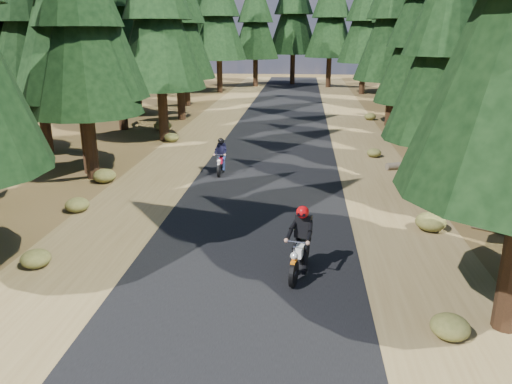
# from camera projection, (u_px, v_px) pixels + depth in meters

# --- Properties ---
(ground) EXTENTS (120.00, 120.00, 0.00)m
(ground) POSITION_uv_depth(u_px,v_px,m) (251.00, 244.00, 14.35)
(ground) COLOR #473719
(ground) RESTS_ON ground
(road) EXTENTS (6.00, 100.00, 0.01)m
(road) POSITION_uv_depth(u_px,v_px,m) (265.00, 191.00, 19.08)
(road) COLOR black
(road) RESTS_ON ground
(shoulder_l) EXTENTS (3.20, 100.00, 0.01)m
(shoulder_l) POSITION_uv_depth(u_px,v_px,m) (148.00, 188.00, 19.50)
(shoulder_l) COLOR brown
(shoulder_l) RESTS_ON ground
(shoulder_r) EXTENTS (3.20, 100.00, 0.01)m
(shoulder_r) POSITION_uv_depth(u_px,v_px,m) (387.00, 195.00, 18.67)
(shoulder_r) COLOR brown
(shoulder_r) RESTS_ON ground
(log_near) EXTENTS (5.94, 2.59, 0.32)m
(log_near) POSITION_uv_depth(u_px,v_px,m) (448.00, 162.00, 22.77)
(log_near) COLOR #4C4233
(log_near) RESTS_ON ground
(understory_shrubs) EXTENTS (15.68, 31.16, 0.64)m
(understory_shrubs) POSITION_uv_depth(u_px,v_px,m) (287.00, 169.00, 21.21)
(understory_shrubs) COLOR #474C1E
(understory_shrubs) RESTS_ON ground
(rider_lead) EXTENTS (1.00, 2.06, 1.76)m
(rider_lead) POSITION_uv_depth(u_px,v_px,m) (300.00, 253.00, 12.38)
(rider_lead) COLOR white
(rider_lead) RESTS_ON road
(rider_follow) EXTENTS (0.52, 1.70, 1.52)m
(rider_follow) POSITION_uv_depth(u_px,v_px,m) (221.00, 162.00, 21.31)
(rider_follow) COLOR #A80B1F
(rider_follow) RESTS_ON road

